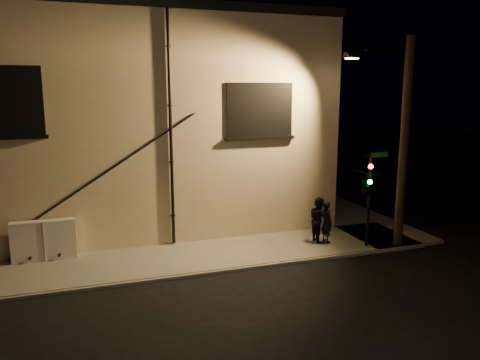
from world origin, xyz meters
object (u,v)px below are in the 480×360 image
object	(u,v)px
pedestrian_a	(327,222)
traffic_signal	(367,185)
pedestrian_b	(319,219)
streetlamp_pole	(401,140)
utility_cabinet	(44,240)

from	to	relation	value
pedestrian_a	traffic_signal	distance (m)	2.08
pedestrian_b	traffic_signal	xyz separation A→B (m)	(1.23, -1.15, 1.47)
streetlamp_pole	traffic_signal	bearing A→B (deg)	179.14
utility_cabinet	pedestrian_a	size ratio (longest dim) A/B	1.32
utility_cabinet	pedestrian_b	size ratio (longest dim) A/B	1.21
utility_cabinet	streetlamp_pole	world-z (taller)	streetlamp_pole
pedestrian_b	streetlamp_pole	distance (m)	4.13
pedestrian_a	streetlamp_pole	size ratio (longest dim) A/B	0.21
pedestrian_a	streetlamp_pole	bearing A→B (deg)	-120.38
utility_cabinet	pedestrian_a	world-z (taller)	pedestrian_a
pedestrian_b	traffic_signal	world-z (taller)	traffic_signal
pedestrian_b	utility_cabinet	bearing A→B (deg)	83.82
utility_cabinet	pedestrian_b	distance (m)	9.71
streetlamp_pole	pedestrian_b	bearing A→B (deg)	155.48
pedestrian_a	streetlamp_pole	world-z (taller)	streetlamp_pole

